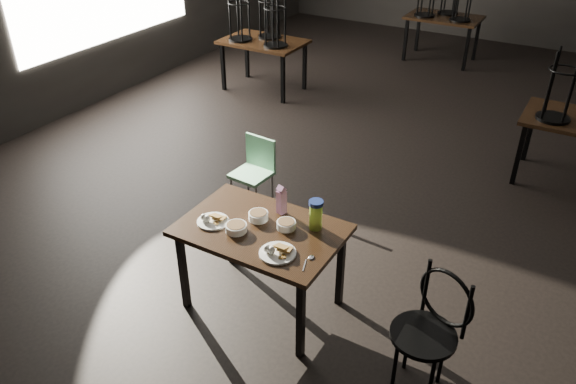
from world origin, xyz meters
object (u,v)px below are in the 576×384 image
Objects in this scene: bentwood_chair at (432,324)px; main_table at (261,237)px; juice_carton at (281,200)px; school_chair at (255,168)px; water_bottle at (316,214)px.

main_table is at bearing -163.19° from bentwood_chair.
juice_carton reaches higher than school_chair.
juice_carton is (0.03, 0.25, 0.19)m from main_table.
water_bottle is 0.26× the size of bentwood_chair.
main_table is at bearing -149.78° from water_bottle.
school_chair is at bearing 140.17° from water_bottle.
juice_carton is at bearing -42.47° from school_chair.
juice_carton is 0.32× the size of school_chair.
juice_carton is at bearing 170.91° from water_bottle.
bentwood_chair is at bearing -14.93° from juice_carton.
bentwood_chair is 2.55m from school_chair.
water_bottle is at bearing 30.22° from main_table.
water_bottle is (0.35, 0.20, 0.20)m from main_table.
school_chair is (-0.86, 0.94, -0.41)m from juice_carton.
juice_carton is at bearing 83.97° from main_table.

